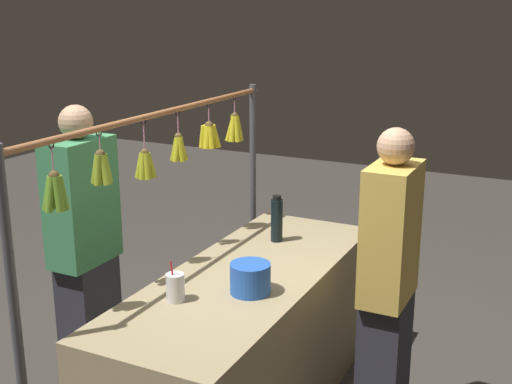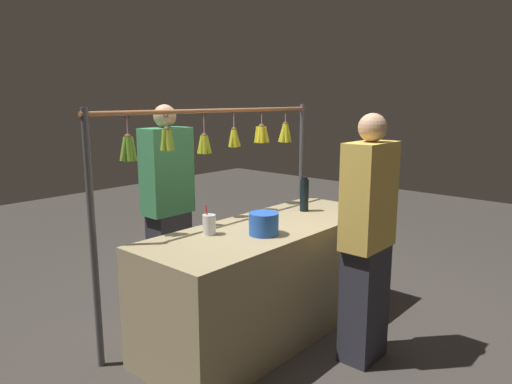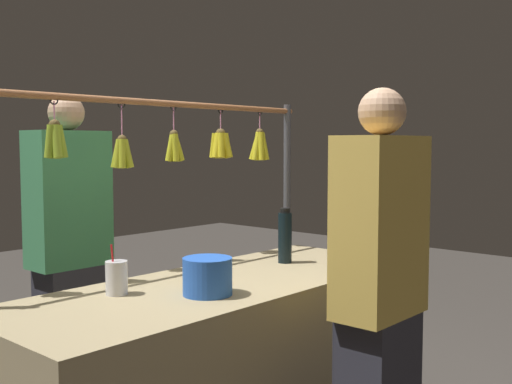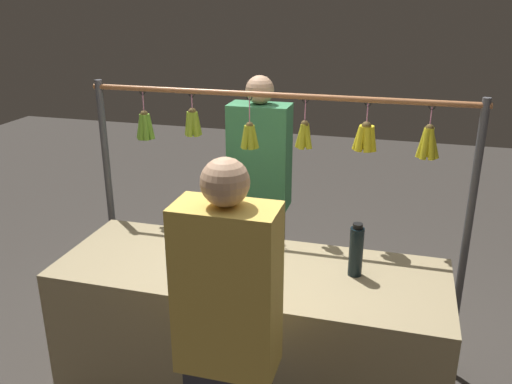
{
  "view_description": "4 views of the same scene",
  "coord_description": "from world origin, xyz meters",
  "px_view_note": "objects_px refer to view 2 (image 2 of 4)",
  "views": [
    {
      "loc": [
        2.91,
        1.49,
        2.18
      ],
      "look_at": [
        -0.12,
        0.0,
        1.23
      ],
      "focal_mm": 47.01,
      "sensor_mm": 36.0,
      "label": 1
    },
    {
      "loc": [
        2.54,
        2.11,
        1.71
      ],
      "look_at": [
        0.14,
        0.0,
        1.08
      ],
      "focal_mm": 33.18,
      "sensor_mm": 36.0,
      "label": 2
    },
    {
      "loc": [
        1.9,
        1.9,
        1.42
      ],
      "look_at": [
        -0.23,
        0.0,
        1.2
      ],
      "focal_mm": 43.37,
      "sensor_mm": 36.0,
      "label": 3
    },
    {
      "loc": [
        -0.7,
        2.41,
        2.16
      ],
      "look_at": [
        -0.03,
        0.0,
        1.24
      ],
      "focal_mm": 38.11,
      "sensor_mm": 36.0,
      "label": 4
    }
  ],
  "objects_px": {
    "water_bottle": "(304,195)",
    "vendor_person": "(168,209)",
    "customer_person": "(367,243)",
    "blue_bucket": "(264,224)",
    "drink_cup": "(209,225)"
  },
  "relations": [
    {
      "from": "blue_bucket",
      "to": "vendor_person",
      "type": "distance_m",
      "value": 1.04
    },
    {
      "from": "water_bottle",
      "to": "vendor_person",
      "type": "height_order",
      "value": "vendor_person"
    },
    {
      "from": "drink_cup",
      "to": "vendor_person",
      "type": "height_order",
      "value": "vendor_person"
    },
    {
      "from": "vendor_person",
      "to": "water_bottle",
      "type": "bearing_deg",
      "value": 130.87
    },
    {
      "from": "drink_cup",
      "to": "customer_person",
      "type": "distance_m",
      "value": 1.04
    },
    {
      "from": "blue_bucket",
      "to": "customer_person",
      "type": "distance_m",
      "value": 0.68
    },
    {
      "from": "blue_bucket",
      "to": "water_bottle",
      "type": "bearing_deg",
      "value": -165.16
    },
    {
      "from": "blue_bucket",
      "to": "customer_person",
      "type": "xyz_separation_m",
      "value": [
        -0.32,
        0.6,
        -0.08
      ]
    },
    {
      "from": "water_bottle",
      "to": "vendor_person",
      "type": "relative_size",
      "value": 0.17
    },
    {
      "from": "vendor_person",
      "to": "blue_bucket",
      "type": "bearing_deg",
      "value": 89.44
    },
    {
      "from": "water_bottle",
      "to": "drink_cup",
      "type": "bearing_deg",
      "value": -4.79
    },
    {
      "from": "water_bottle",
      "to": "customer_person",
      "type": "xyz_separation_m",
      "value": [
        0.41,
        0.79,
        -0.14
      ]
    },
    {
      "from": "water_bottle",
      "to": "customer_person",
      "type": "bearing_deg",
      "value": 62.54
    },
    {
      "from": "water_bottle",
      "to": "customer_person",
      "type": "height_order",
      "value": "customer_person"
    },
    {
      "from": "blue_bucket",
      "to": "vendor_person",
      "type": "height_order",
      "value": "vendor_person"
    }
  ]
}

